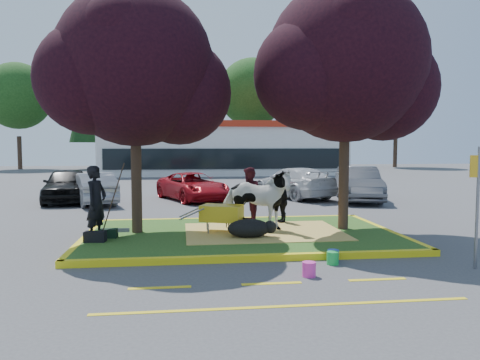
{
  "coord_description": "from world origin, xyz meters",
  "views": [
    {
      "loc": [
        -1.61,
        -12.34,
        2.51
      ],
      "look_at": [
        0.02,
        0.5,
        1.53
      ],
      "focal_mm": 35.0,
      "sensor_mm": 36.0,
      "label": 1
    }
  ],
  "objects": [
    {
      "name": "ground",
      "position": [
        0.0,
        0.0,
        0.0
      ],
      "size": [
        90.0,
        90.0,
        0.0
      ],
      "primitive_type": "plane",
      "color": "#424244",
      "rests_on": "ground"
    },
    {
      "name": "median_island",
      "position": [
        0.0,
        0.0,
        0.07
      ],
      "size": [
        8.0,
        5.0,
        0.15
      ],
      "primitive_type": "cube",
      "color": "#204716",
      "rests_on": "ground"
    },
    {
      "name": "curb_near",
      "position": [
        0.0,
        -2.58,
        0.07
      ],
      "size": [
        8.3,
        0.16,
        0.15
      ],
      "primitive_type": "cube",
      "color": "yellow",
      "rests_on": "ground"
    },
    {
      "name": "curb_far",
      "position": [
        0.0,
        2.58,
        0.07
      ],
      "size": [
        8.3,
        0.16,
        0.15
      ],
      "primitive_type": "cube",
      "color": "yellow",
      "rests_on": "ground"
    },
    {
      "name": "curb_left",
      "position": [
        -4.08,
        0.0,
        0.07
      ],
      "size": [
        0.16,
        5.3,
        0.15
      ],
      "primitive_type": "cube",
      "color": "yellow",
      "rests_on": "ground"
    },
    {
      "name": "curb_right",
      "position": [
        4.08,
        0.0,
        0.07
      ],
      "size": [
        0.16,
        5.3,
        0.15
      ],
      "primitive_type": "cube",
      "color": "yellow",
      "rests_on": "ground"
    },
    {
      "name": "straw_bedding",
      "position": [
        0.6,
        0.0,
        0.15
      ],
      "size": [
        4.2,
        3.0,
        0.01
      ],
      "primitive_type": "cube",
      "color": "#DFC55B",
      "rests_on": "median_island"
    },
    {
      "name": "tree_purple_left",
      "position": [
        -2.78,
        0.38,
        4.36
      ],
      "size": [
        5.06,
        4.2,
        6.51
      ],
      "color": "black",
      "rests_on": "median_island"
    },
    {
      "name": "tree_purple_right",
      "position": [
        2.92,
        0.18,
        4.56
      ],
      "size": [
        5.3,
        4.4,
        6.82
      ],
      "color": "black",
      "rests_on": "median_island"
    },
    {
      "name": "fire_lane_stripe_a",
      "position": [
        -2.0,
        -4.2,
        0.0
      ],
      "size": [
        1.1,
        0.12,
        0.01
      ],
      "primitive_type": "cube",
      "color": "yellow",
      "rests_on": "ground"
    },
    {
      "name": "fire_lane_stripe_b",
      "position": [
        0.0,
        -4.2,
        0.0
      ],
      "size": [
        1.1,
        0.12,
        0.01
      ],
      "primitive_type": "cube",
      "color": "yellow",
      "rests_on": "ground"
    },
    {
      "name": "fire_lane_stripe_c",
      "position": [
        2.0,
        -4.2,
        0.0
      ],
      "size": [
        1.1,
        0.12,
        0.01
      ],
      "primitive_type": "cube",
      "color": "yellow",
      "rests_on": "ground"
    },
    {
      "name": "fire_lane_long",
      "position": [
        0.0,
        -5.4,
        0.0
      ],
      "size": [
        6.0,
        0.1,
        0.01
      ],
      "primitive_type": "cube",
      "color": "yellow",
      "rests_on": "ground"
    },
    {
      "name": "retail_building",
      "position": [
        2.0,
        27.98,
        2.25
      ],
      "size": [
        20.4,
        8.4,
        4.4
      ],
      "color": "silver",
      "rests_on": "ground"
    },
    {
      "name": "treeline",
      "position": [
        1.23,
        37.61,
        7.73
      ],
      "size": [
        46.58,
        7.8,
        14.63
      ],
      "color": "black",
      "rests_on": "ground"
    },
    {
      "name": "cow",
      "position": [
        0.42,
        0.21,
        0.99
      ],
      "size": [
        2.19,
        1.56,
        1.69
      ],
      "primitive_type": "imported",
      "rotation": [
        0.0,
        0.0,
        1.21
      ],
      "color": "silver",
      "rests_on": "median_island"
    },
    {
      "name": "calf",
      "position": [
        0.09,
        -0.74,
        0.39
      ],
      "size": [
        1.2,
        0.83,
        0.48
      ],
      "primitive_type": "ellipsoid",
      "rotation": [
        0.0,
        0.0,
        -0.2
      ],
      "color": "black",
      "rests_on": "median_island"
    },
    {
      "name": "handler",
      "position": [
        -3.7,
        -0.49,
        1.07
      ],
      "size": [
        0.67,
        0.79,
        1.84
      ],
      "primitive_type": "imported",
      "rotation": [
        0.0,
        0.0,
        1.17
      ],
      "color": "black",
      "rests_on": "median_island"
    },
    {
      "name": "visitor_a",
      "position": [
        0.44,
        1.63,
        0.99
      ],
      "size": [
        0.66,
        0.84,
        1.68
      ],
      "primitive_type": "imported",
      "rotation": [
        0.0,
        0.0,
        -1.61
      ],
      "color": "#45131D",
      "rests_on": "median_island"
    },
    {
      "name": "visitor_b",
      "position": [
        1.42,
        1.42,
        0.78
      ],
      "size": [
        0.4,
        0.78,
        1.27
      ],
      "primitive_type": "imported",
      "rotation": [
        0.0,
        0.0,
        -1.44
      ],
      "color": "black",
      "rests_on": "median_island"
    },
    {
      "name": "wheelbarrow",
      "position": [
        -0.52,
        0.09,
        0.66
      ],
      "size": [
        1.93,
        1.01,
        0.73
      ],
      "rotation": [
        0.0,
        0.0,
        -0.39
      ],
      "color": "black",
      "rests_on": "median_island"
    },
    {
      "name": "gear_bag_dark",
      "position": [
        -3.7,
        -0.78,
        0.28
      ],
      "size": [
        0.53,
        0.33,
        0.26
      ],
      "primitive_type": "cube",
      "rotation": [
        0.0,
        0.0,
        -0.12
      ],
      "color": "black",
      "rests_on": "median_island"
    },
    {
      "name": "gear_bag_green",
      "position": [
        -3.45,
        -0.29,
        0.26
      ],
      "size": [
        0.45,
        0.31,
        0.23
      ],
      "primitive_type": "cube",
      "rotation": [
        0.0,
        0.0,
        -0.11
      ],
      "color": "black",
      "rests_on": "median_island"
    },
    {
      "name": "sign_post",
      "position": [
        4.3,
        -3.69,
        1.52
      ],
      "size": [
        0.35,
        0.1,
        2.47
      ],
      "rotation": [
        0.0,
        0.0,
        -0.2
      ],
      "color": "slate",
      "rests_on": "ground"
    },
    {
      "name": "bucket_green",
      "position": [
        1.53,
        -3.02,
        0.13
      ],
      "size": [
        0.27,
        0.27,
        0.27
      ],
      "primitive_type": "cylinder",
      "rotation": [
        0.0,
        0.0,
        -0.08
      ],
      "color": "green",
      "rests_on": "ground"
    },
    {
      "name": "bucket_pink",
      "position": [
        0.79,
        -3.84,
        0.14
      ],
      "size": [
        0.31,
        0.31,
        0.28
      ],
      "primitive_type": "cylinder",
      "rotation": [
        0.0,
        0.0,
        0.2
      ],
      "color": "#EA34A5",
      "rests_on": "ground"
    },
    {
      "name": "bucket_blue",
      "position": [
        1.62,
        -2.8,
        0.13
      ],
      "size": [
        0.25,
        0.25,
        0.26
      ],
      "primitive_type": "cylinder",
      "rotation": [
        0.0,
        0.0,
        0.05
      ],
      "color": "blue",
      "rests_on": "ground"
    },
    {
      "name": "car_black",
      "position": [
        -6.59,
        8.84,
        0.75
      ],
      "size": [
        2.27,
        4.57,
        1.5
      ],
      "primitive_type": "imported",
      "rotation": [
        0.0,
        0.0,
        0.12
      ],
      "color": "black",
      "rests_on": "ground"
    },
    {
      "name": "car_silver",
      "position": [
        -5.26,
        7.98,
        0.66
      ],
      "size": [
        2.6,
        4.27,
        1.33
      ],
      "primitive_type": "imported",
      "rotation": [
        0.0,
        0.0,
        3.46
      ],
      "color": "gray",
      "rests_on": "ground"
    },
    {
      "name": "car_red",
      "position": [
        -1.1,
        8.78,
        0.62
      ],
      "size": [
        3.62,
        4.94,
        1.25
      ],
      "primitive_type": "imported",
      "rotation": [
        0.0,
        0.0,
        0.39
      ],
      "color": "#9F0D16",
      "rests_on": "ground"
    },
    {
      "name": "car_white",
      "position": [
        3.68,
        9.21,
        0.71
      ],
      "size": [
        3.61,
        5.31,
        1.43
      ],
      "primitive_type": "imported",
      "rotation": [
        0.0,
        0.0,
        3.5
      ],
      "color": "silver",
      "rests_on": "ground"
    },
    {
      "name": "car_grey",
      "position": [
        6.24,
        7.58,
        0.76
      ],
      "size": [
        2.59,
        4.87,
        1.52
      ],
      "primitive_type": "imported",
      "rotation": [
        0.0,
        0.0,
        -0.22
      ],
      "color": "#4F5056",
      "rests_on": "ground"
    }
  ]
}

